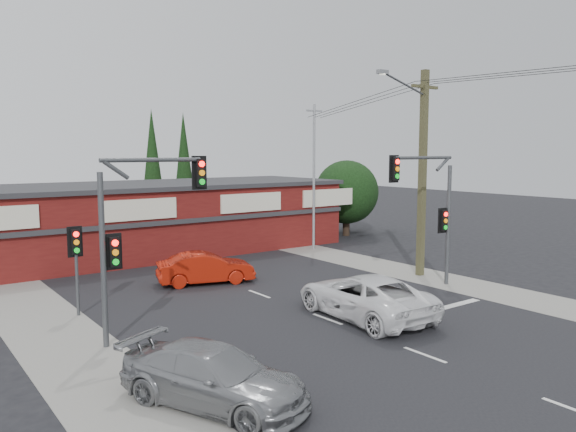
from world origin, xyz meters
TOP-DOWN VIEW (x-y plane):
  - ground at (0.00, 0.00)m, footprint 120.00×120.00m
  - road_strip at (0.00, 5.00)m, footprint 14.00×70.00m
  - verge_left at (-8.50, 5.00)m, footprint 3.00×70.00m
  - verge_right at (8.50, 5.00)m, footprint 3.00×70.00m
  - stop_line at (3.50, -1.50)m, footprint 6.50×0.35m
  - white_suv at (1.26, -0.51)m, footprint 3.10×6.01m
  - silver_suv at (-6.74, -3.58)m, footprint 3.89×5.31m
  - red_sedan at (-0.90, 7.77)m, footprint 4.69×2.78m
  - lane_dashes at (0.00, 9.14)m, footprint 0.12×55.87m
  - shop_building at (-0.99, 16.99)m, footprint 27.30×8.40m
  - tree_cluster at (14.69, 15.44)m, footprint 5.90×5.10m
  - conifer_near at (3.50, 24.00)m, footprint 1.80×1.80m
  - conifer_far at (7.00, 26.00)m, footprint 1.80×1.80m
  - traffic_mast_left at (-6.43, 2.00)m, footprint 3.77×0.27m
  - traffic_mast_right at (6.86, 1.00)m, footprint 3.96×0.27m
  - pedestal_signal at (-7.20, 6.01)m, footprint 0.55×0.27m
  - utility_pole at (8.36, 2.99)m, footprint 4.38×0.59m
  - steel_pole at (9.00, 12.00)m, footprint 1.20×0.16m
  - power_lines at (8.47, -2.47)m, footprint 2.01×29.00m

SIDE VIEW (x-z plane):
  - ground at x=0.00m, z-range 0.00..0.00m
  - road_strip at x=0.00m, z-range 0.00..0.01m
  - verge_left at x=-8.50m, z-range 0.00..0.02m
  - verge_right at x=8.50m, z-range 0.00..0.02m
  - lane_dashes at x=0.00m, z-range 0.01..0.02m
  - stop_line at x=3.50m, z-range 0.01..0.02m
  - silver_suv at x=-6.74m, z-range 0.00..1.43m
  - red_sedan at x=-0.90m, z-range 0.00..1.46m
  - white_suv at x=1.26m, z-range 0.00..1.62m
  - shop_building at x=-0.99m, z-range 0.02..4.25m
  - pedestal_signal at x=-7.20m, z-range 0.72..4.09m
  - tree_cluster at x=14.69m, z-range 0.15..5.65m
  - traffic_mast_left at x=-6.43m, z-range 0.94..6.92m
  - traffic_mast_right at x=6.86m, z-range 0.96..6.93m
  - steel_pole at x=9.00m, z-range 0.20..9.20m
  - utility_pole at x=8.36m, z-range 0.40..10.40m
  - conifer_near at x=3.50m, z-range 0.85..10.10m
  - conifer_far at x=7.00m, z-range 0.85..10.10m
  - power_lines at x=8.47m, z-range 8.43..9.65m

